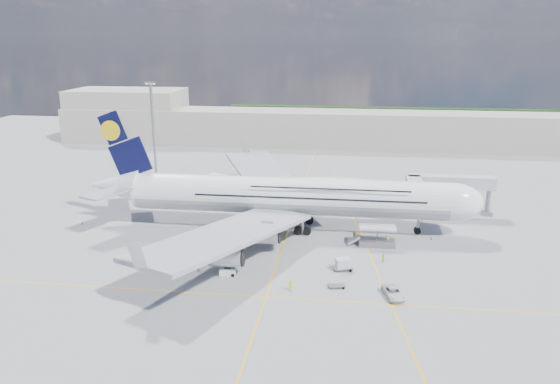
# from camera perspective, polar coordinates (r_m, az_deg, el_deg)

# --- Properties ---
(ground) EXTENTS (300.00, 300.00, 0.00)m
(ground) POSITION_cam_1_polar(r_m,az_deg,el_deg) (99.73, 0.29, -5.74)
(ground) COLOR gray
(ground) RESTS_ON ground
(taxi_line_main) EXTENTS (0.25, 220.00, 0.01)m
(taxi_line_main) POSITION_cam_1_polar(r_m,az_deg,el_deg) (99.72, 0.29, -5.74)
(taxi_line_main) COLOR #F8B30D
(taxi_line_main) RESTS_ON ground
(taxi_line_cross) EXTENTS (120.00, 0.25, 0.01)m
(taxi_line_cross) POSITION_cam_1_polar(r_m,az_deg,el_deg) (81.68, -1.49, -10.92)
(taxi_line_cross) COLOR #F8B30D
(taxi_line_cross) RESTS_ON ground
(taxi_line_diag) EXTENTS (14.16, 99.06, 0.01)m
(taxi_line_diag) POSITION_cam_1_polar(r_m,az_deg,el_deg) (108.43, 8.33, -4.08)
(taxi_line_diag) COLOR #F8B30D
(taxi_line_diag) RESTS_ON ground
(airliner) EXTENTS (77.26, 79.15, 23.71)m
(airliner) POSITION_cam_1_polar(r_m,az_deg,el_deg) (106.84, 1.10, -0.34)
(airliner) COLOR white
(airliner) RESTS_ON ground
(jet_bridge) EXTENTS (18.80, 12.10, 8.50)m
(jet_bridge) POSITION_cam_1_polar(r_m,az_deg,el_deg) (118.21, 16.09, 0.63)
(jet_bridge) COLOR #B7B7BC
(jet_bridge) RESTS_ON ground
(cargo_loader) EXTENTS (8.53, 3.20, 3.67)m
(cargo_loader) POSITION_cam_1_polar(r_m,az_deg,el_deg) (101.45, 10.00, -4.85)
(cargo_loader) COLOR silver
(cargo_loader) RESTS_ON ground
(light_mast) EXTENTS (3.00, 0.70, 25.50)m
(light_mast) POSITION_cam_1_polar(r_m,az_deg,el_deg) (148.15, -13.10, 6.41)
(light_mast) COLOR gray
(light_mast) RESTS_ON ground
(terminal) EXTENTS (180.00, 16.00, 12.00)m
(terminal) POSITION_cam_1_polar(r_m,az_deg,el_deg) (189.77, 3.88, 6.64)
(terminal) COLOR #B2AD9E
(terminal) RESTS_ON ground
(hangar) EXTENTS (40.00, 22.00, 18.00)m
(hangar) POSITION_cam_1_polar(r_m,az_deg,el_deg) (210.32, -15.59, 7.84)
(hangar) COLOR #B2AD9E
(hangar) RESTS_ON ground
(tree_line) EXTENTS (160.00, 6.00, 8.00)m
(tree_line) POSITION_cam_1_polar(r_m,az_deg,el_deg) (235.93, 14.42, 7.54)
(tree_line) COLOR #193814
(tree_line) RESTS_ON ground
(dolly_row_a) EXTENTS (2.76, 1.62, 0.39)m
(dolly_row_a) POSITION_cam_1_polar(r_m,az_deg,el_deg) (103.39, -8.77, -4.95)
(dolly_row_a) COLOR gray
(dolly_row_a) RESTS_ON ground
(dolly_row_b) EXTENTS (2.88, 1.99, 0.38)m
(dolly_row_b) POSITION_cam_1_polar(r_m,az_deg,el_deg) (100.08, -4.19, -5.52)
(dolly_row_b) COLOR gray
(dolly_row_b) RESTS_ON ground
(dolly_row_c) EXTENTS (3.07, 2.15, 1.76)m
(dolly_row_c) POSITION_cam_1_polar(r_m,az_deg,el_deg) (96.46, -9.30, -6.14)
(dolly_row_c) COLOR gray
(dolly_row_c) RESTS_ON ground
(dolly_back) EXTENTS (3.26, 2.65, 0.42)m
(dolly_back) POSITION_cam_1_polar(r_m,az_deg,el_deg) (95.47, -11.68, -6.91)
(dolly_back) COLOR gray
(dolly_back) RESTS_ON ground
(dolly_nose_far) EXTENTS (2.87, 2.02, 0.38)m
(dolly_nose_far) POSITION_cam_1_polar(r_m,az_deg,el_deg) (84.87, 5.94, -9.70)
(dolly_nose_far) COLOR gray
(dolly_nose_far) RESTS_ON ground
(dolly_nose_near) EXTENTS (3.53, 2.66, 1.99)m
(dolly_nose_near) POSITION_cam_1_polar(r_m,az_deg,el_deg) (90.51, 6.60, -7.47)
(dolly_nose_near) COLOR gray
(dolly_nose_near) RESTS_ON ground
(baggage_tug) EXTENTS (2.71, 1.45, 1.63)m
(baggage_tug) POSITION_cam_1_polar(r_m,az_deg,el_deg) (88.53, -5.49, -8.25)
(baggage_tug) COLOR silver
(baggage_tug) RESTS_ON ground
(catering_truck_inner) EXTENTS (7.57, 3.24, 4.44)m
(catering_truck_inner) POSITION_cam_1_polar(r_m,az_deg,el_deg) (131.08, -3.15, 0.59)
(catering_truck_inner) COLOR gray
(catering_truck_inner) RESTS_ON ground
(catering_truck_outer) EXTENTS (6.84, 4.56, 3.77)m
(catering_truck_outer) POSITION_cam_1_polar(r_m,az_deg,el_deg) (136.39, -6.22, 0.99)
(catering_truck_outer) COLOR gray
(catering_truck_outer) RESTS_ON ground
(service_van) EXTENTS (3.49, 5.53, 1.42)m
(service_van) POSITION_cam_1_polar(r_m,az_deg,el_deg) (83.03, 11.76, -10.26)
(service_van) COLOR silver
(service_van) RESTS_ON ground
(crew_nose) EXTENTS (0.73, 0.68, 1.67)m
(crew_nose) POSITION_cam_1_polar(r_m,az_deg,el_deg) (102.22, 11.23, -5.00)
(crew_nose) COLOR #A9FF1A
(crew_nose) RESTS_ON ground
(crew_loader) EXTENTS (1.01, 0.91, 1.72)m
(crew_loader) POSITION_cam_1_polar(r_m,az_deg,el_deg) (94.19, 10.74, -6.83)
(crew_loader) COLOR #C9FC1A
(crew_loader) RESTS_ON ground
(crew_wing) EXTENTS (0.55, 1.03, 1.67)m
(crew_wing) POSITION_cam_1_polar(r_m,az_deg,el_deg) (90.93, -8.59, -7.60)
(crew_wing) COLOR #E6FF1A
(crew_wing) RESTS_ON ground
(crew_van) EXTENTS (1.03, 1.10, 1.88)m
(crew_van) POSITION_cam_1_polar(r_m,az_deg,el_deg) (103.03, 7.75, -4.60)
(crew_van) COLOR #D0DD17
(crew_van) RESTS_ON ground
(crew_tug) EXTENTS (1.39, 1.08, 1.89)m
(crew_tug) POSITION_cam_1_polar(r_m,az_deg,el_deg) (82.99, 1.16, -9.73)
(crew_tug) COLOR #B6DC17
(crew_tug) RESTS_ON ground
(cone_nose) EXTENTS (0.46, 0.46, 0.59)m
(cone_nose) POSITION_cam_1_polar(r_m,az_deg,el_deg) (106.91, 15.56, -4.66)
(cone_nose) COLOR #FF390D
(cone_nose) RESTS_ON ground
(cone_wing_left_inner) EXTENTS (0.44, 0.44, 0.56)m
(cone_wing_left_inner) POSITION_cam_1_polar(r_m,az_deg,el_deg) (128.43, 0.21, -0.56)
(cone_wing_left_inner) COLOR #FF390D
(cone_wing_left_inner) RESTS_ON ground
(cone_wing_left_outer) EXTENTS (0.50, 0.50, 0.63)m
(cone_wing_left_outer) POSITION_cam_1_polar(r_m,az_deg,el_deg) (128.17, -3.40, -0.61)
(cone_wing_left_outer) COLOR #FF390D
(cone_wing_left_outer) RESTS_ON ground
(cone_wing_right_inner) EXTENTS (0.41, 0.41, 0.52)m
(cone_wing_right_inner) POSITION_cam_1_polar(r_m,az_deg,el_deg) (101.09, -0.52, -5.28)
(cone_wing_right_inner) COLOR #FF390D
(cone_wing_right_inner) RESTS_ON ground
(cone_wing_right_outer) EXTENTS (0.39, 0.39, 0.49)m
(cone_wing_right_outer) POSITION_cam_1_polar(r_m,az_deg,el_deg) (88.27, -5.19, -8.66)
(cone_wing_right_outer) COLOR #FF390D
(cone_wing_right_outer) RESTS_ON ground
(cone_tail) EXTENTS (0.44, 0.44, 0.56)m
(cone_tail) POSITION_cam_1_polar(r_m,az_deg,el_deg) (118.17, -19.98, -3.06)
(cone_tail) COLOR #FF390D
(cone_tail) RESTS_ON ground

